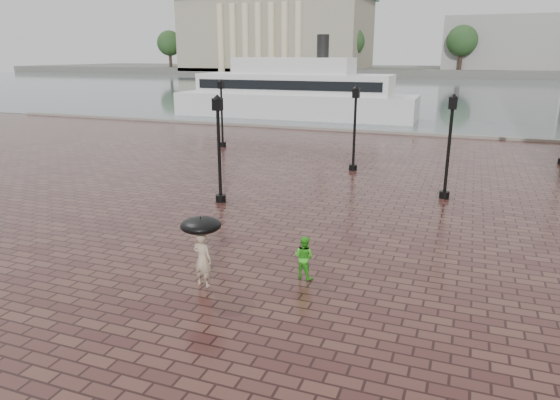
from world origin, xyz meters
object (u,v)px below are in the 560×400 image
object	(u,v)px
child_pedestrian	(304,257)
street_lamps	(360,129)
adult_pedestrian	(202,259)
ferry_near	(294,93)

from	to	relation	value
child_pedestrian	street_lamps	bearing A→B (deg)	-69.77
street_lamps	child_pedestrian	bearing A→B (deg)	-84.46
adult_pedestrian	child_pedestrian	world-z (taller)	adult_pedestrian
adult_pedestrian	ferry_near	size ratio (longest dim) A/B	0.06
street_lamps	child_pedestrian	xyz separation A→B (m)	(1.32, -13.58, -1.71)
child_pedestrian	ferry_near	world-z (taller)	ferry_near
adult_pedestrian	ferry_near	xyz separation A→B (m)	(-10.20, 36.97, 1.60)
adult_pedestrian	ferry_near	world-z (taller)	ferry_near
street_lamps	child_pedestrian	distance (m)	13.75
ferry_near	child_pedestrian	bearing A→B (deg)	-71.05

